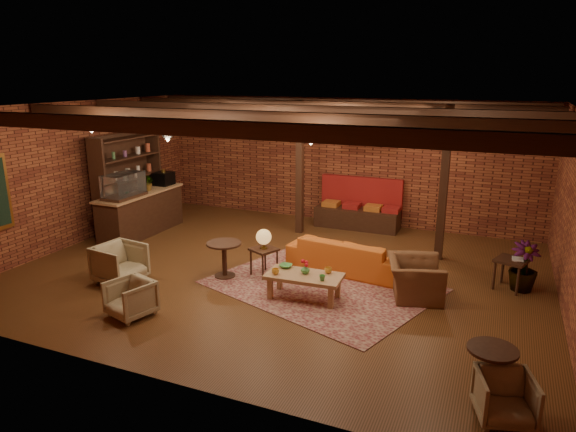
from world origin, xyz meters
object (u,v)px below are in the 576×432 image
at_px(armchair_b, 130,297).
at_px(armchair_far, 505,396).
at_px(side_table_lamp, 264,241).
at_px(armchair_right, 415,272).
at_px(plant_tall, 530,218).
at_px(round_table_left, 224,254).
at_px(armchair_a, 120,261).
at_px(sofa, 347,255).
at_px(round_table_right, 491,366).
at_px(coffee_table, 304,277).
at_px(side_table_book, 512,261).

bearing_deg(armchair_b, armchair_far, 12.27).
bearing_deg(side_table_lamp, armchair_b, -117.16).
bearing_deg(armchair_right, plant_tall, -75.07).
height_order(armchair_b, plant_tall, plant_tall).
bearing_deg(round_table_left, armchair_a, -149.67).
bearing_deg(armchair_a, armchair_right, -66.42).
relative_size(round_table_left, armchair_a, 0.86).
xyz_separation_m(sofa, armchair_right, (1.44, -0.72, 0.12)).
xyz_separation_m(armchair_b, round_table_right, (5.40, -0.12, 0.13)).
relative_size(armchair_far, plant_tall, 0.23).
xyz_separation_m(armchair_a, armchair_far, (6.69, -1.51, -0.09)).
distance_m(coffee_table, round_table_right, 3.58).
bearing_deg(armchair_a, round_table_left, -51.96).
xyz_separation_m(round_table_left, armchair_far, (5.02, -2.49, -0.16)).
bearing_deg(round_table_left, armchair_b, -105.36).
distance_m(armchair_b, armchair_far, 5.60).
xyz_separation_m(side_table_lamp, armchair_far, (4.35, -2.85, -0.40)).
bearing_deg(round_table_right, armchair_a, 169.72).
bearing_deg(round_table_left, sofa, 30.37).
bearing_deg(armchair_far, coffee_table, 129.99).
distance_m(round_table_left, armchair_far, 5.60).
bearing_deg(side_table_lamp, armchair_a, -150.32).
bearing_deg(round_table_left, side_table_lamp, 28.02).
height_order(round_table_left, round_table_right, round_table_left).
relative_size(sofa, round_table_right, 3.36).
bearing_deg(armchair_right, side_table_lamp, 76.87).
xyz_separation_m(round_table_left, armchair_right, (3.51, 0.50, -0.01)).
bearing_deg(armchair_a, side_table_lamp, -52.62).
bearing_deg(side_table_lamp, armchair_far, -33.21).
relative_size(armchair_b, side_table_book, 1.01).
bearing_deg(armchair_far, sofa, 111.96).
height_order(armchair_right, armchair_far, armchair_right).
xyz_separation_m(round_table_left, round_table_right, (4.84, -2.16, -0.01)).
distance_m(side_table_lamp, armchair_far, 5.21).
bearing_deg(plant_tall, coffee_table, -151.89).
height_order(armchair_a, armchair_b, armchair_a).
xyz_separation_m(sofa, round_table_right, (2.76, -3.38, 0.12)).
relative_size(sofa, armchair_b, 3.48).
xyz_separation_m(side_table_lamp, armchair_a, (-2.34, -1.33, -0.31)).
relative_size(coffee_table, round_table_right, 1.95).
xyz_separation_m(armchair_a, side_table_book, (6.72, 2.49, 0.13)).
distance_m(coffee_table, side_table_book, 3.77).
bearing_deg(sofa, side_table_book, -166.95).
height_order(side_table_book, plant_tall, plant_tall).
height_order(round_table_left, armchair_a, armchair_a).
xyz_separation_m(armchair_b, plant_tall, (5.81, 3.58, 1.02)).
xyz_separation_m(armchair_right, armchair_far, (1.50, -2.99, -0.14)).
distance_m(sofa, round_table_right, 4.36).
distance_m(armchair_right, armchair_far, 3.35).
bearing_deg(plant_tall, round_table_left, -163.70).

